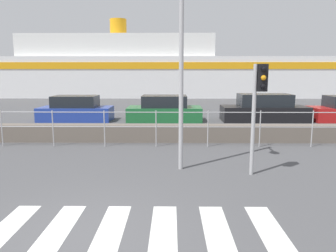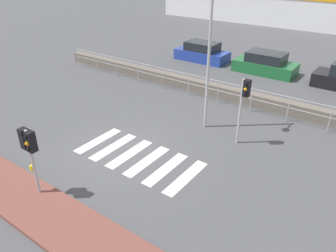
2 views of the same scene
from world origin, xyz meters
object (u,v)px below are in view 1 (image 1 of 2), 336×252
streetlamp (182,13)px  parked_car_green (164,110)px  ferry_boat (151,71)px  parked_car_black (264,109)px  parked_car_blue (76,110)px  traffic_light_far (259,94)px

streetlamp → parked_car_green: bearing=94.0°
ferry_boat → parked_car_black: 20.55m
parked_car_blue → parked_car_green: bearing=0.0°
streetlamp → ferry_boat: 28.47m
streetlamp → parked_car_black: 11.01m
parked_car_blue → parked_car_black: size_ratio=0.85×
parked_car_blue → parked_car_green: size_ratio=0.97×
streetlamp → parked_car_black: size_ratio=1.48×
parked_car_green → parked_car_black: bearing=-0.0°
parked_car_green → traffic_light_far: bearing=-74.9°
ferry_boat → parked_car_green: (1.96, -19.04, -2.19)m
streetlamp → parked_car_blue: streetlamp is taller
traffic_light_far → parked_car_green: 10.06m
parked_car_black → parked_car_green: bearing=180.0°
ferry_boat → parked_car_blue: bearing=-98.7°
traffic_light_far → streetlamp: size_ratio=0.42×
parked_car_green → parked_car_black: (5.46, -0.00, 0.04)m
traffic_light_far → streetlamp: (-1.94, 0.33, 2.04)m
parked_car_blue → parked_car_black: (10.35, 0.00, 0.04)m
traffic_light_far → ferry_boat: ferry_boat is taller
traffic_light_far → parked_car_green: size_ratio=0.71×
parked_car_blue → parked_car_black: parked_car_black is taller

